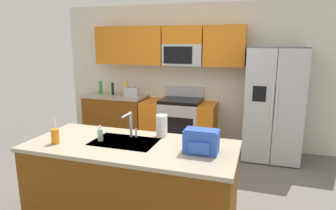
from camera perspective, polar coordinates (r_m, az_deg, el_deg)
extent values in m
plane|color=#66605B|center=(3.97, -2.78, -16.79)|extent=(9.00, 9.00, 0.00)
cube|color=silver|center=(5.57, 4.90, 5.78)|extent=(5.20, 0.10, 2.60)
cube|color=orange|center=(5.86, -10.22, 11.35)|extent=(0.70, 0.32, 0.70)
cube|color=orange|center=(5.58, -4.04, 11.47)|extent=(0.63, 0.32, 0.70)
cube|color=orange|center=(5.22, 10.99, 11.22)|extent=(0.71, 0.32, 0.70)
cube|color=#B7BABF|center=(5.37, 3.01, 9.74)|extent=(0.72, 0.32, 0.38)
cube|color=black|center=(5.22, 1.90, 9.68)|extent=(0.52, 0.01, 0.30)
cube|color=orange|center=(5.36, 3.06, 13.48)|extent=(0.72, 0.32, 0.32)
cube|color=brown|center=(5.91, -10.02, -2.56)|extent=(1.17, 0.60, 0.86)
cube|color=tan|center=(5.82, -10.18, 1.73)|extent=(1.20, 0.63, 0.04)
cube|color=#B7BABF|center=(5.44, 2.48, -3.80)|extent=(0.72, 0.60, 0.84)
cube|color=black|center=(5.15, 1.59, -4.38)|extent=(0.60, 0.01, 0.36)
cube|color=black|center=(5.33, 2.53, 0.84)|extent=(0.72, 0.60, 0.06)
cube|color=#B7BABF|center=(5.57, 3.28, 2.68)|extent=(0.72, 0.06, 0.20)
cube|color=orange|center=(5.60, -2.86, -3.33)|extent=(0.36, 0.60, 0.84)
cube|color=orange|center=(5.34, 7.68, -4.23)|extent=(0.28, 0.60, 0.84)
cube|color=#4C4F54|center=(5.10, 19.78, 0.20)|extent=(0.90, 0.70, 1.85)
cube|color=#B7BABF|center=(4.73, 17.18, -0.52)|extent=(0.44, 0.04, 1.81)
cube|color=#B7BABF|center=(4.75, 22.60, -0.87)|extent=(0.44, 0.04, 1.81)
cylinder|color=silver|center=(4.69, 19.63, 0.35)|extent=(0.02, 0.02, 0.60)
cylinder|color=silver|center=(4.69, 20.36, 0.30)|extent=(0.02, 0.02, 0.60)
cube|color=black|center=(4.67, 17.35, 2.09)|extent=(0.20, 0.00, 0.24)
cube|color=brown|center=(3.24, -6.98, -15.40)|extent=(2.12, 0.90, 0.86)
cube|color=tan|center=(3.06, -7.20, -7.92)|extent=(2.16, 0.94, 0.04)
cube|color=#B7BABF|center=(3.14, -8.48, -7.31)|extent=(0.68, 0.44, 0.03)
cube|color=#B7BABF|center=(5.59, -7.04, 2.54)|extent=(0.28, 0.16, 0.18)
cube|color=black|center=(5.59, -7.53, 3.45)|extent=(0.03, 0.11, 0.01)
cube|color=black|center=(5.55, -6.60, 3.41)|extent=(0.03, 0.11, 0.01)
cylinder|color=black|center=(5.82, -10.71, 3.12)|extent=(0.05, 0.05, 0.24)
cylinder|color=green|center=(5.98, -13.00, 3.35)|extent=(0.07, 0.07, 0.26)
cylinder|color=yellow|center=(5.74, -8.28, 3.14)|extent=(0.07, 0.07, 0.25)
cylinder|color=#B7BABF|center=(3.24, -7.24, -3.78)|extent=(0.03, 0.03, 0.28)
cylinder|color=#B7BABF|center=(3.12, -8.08, -1.97)|extent=(0.02, 0.20, 0.02)
cylinder|color=#B7BABF|center=(3.24, -6.23, -5.41)|extent=(0.02, 0.02, 0.10)
cylinder|color=orange|center=(3.24, -21.10, -5.70)|extent=(0.08, 0.08, 0.15)
cylinder|color=white|center=(3.20, -21.11, -3.57)|extent=(0.01, 0.03, 0.14)
cylinder|color=#A5D8B2|center=(3.19, -13.06, -5.69)|extent=(0.06, 0.06, 0.13)
cylinder|color=white|center=(3.16, -13.13, -4.22)|extent=(0.02, 0.02, 0.04)
cylinder|color=white|center=(3.24, -1.22, -4.03)|extent=(0.12, 0.12, 0.24)
cube|color=blue|center=(2.80, 6.51, -7.03)|extent=(0.32, 0.20, 0.22)
cube|color=#2749A9|center=(2.75, 6.48, -5.10)|extent=(0.30, 0.14, 0.03)
cube|color=blue|center=(2.71, 6.05, -8.34)|extent=(0.20, 0.03, 0.11)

